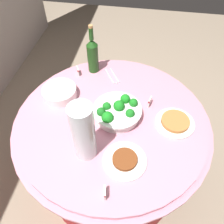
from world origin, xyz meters
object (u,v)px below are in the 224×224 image
Objects in this scene: serving_tongs at (113,76)px; food_plate_stir_fry at (125,160)px; food_plate_peanuts at (175,122)px; label_placard_front at (150,101)px; plate_stack at (60,92)px; label_placard_rear at (105,192)px; decorative_fruit_vase at (84,135)px; label_placard_mid at (78,71)px; broccoli_bowl at (117,111)px; wine_bottle at (93,55)px.

serving_tongs is 0.64m from food_plate_stir_fry.
label_placard_front is at bearing 51.45° from food_plate_peanuts.
plate_stack reaches higher than serving_tongs.
label_placard_rear is at bearing -172.95° from serving_tongs.
serving_tongs is at bearing -51.67° from plate_stack.
decorative_fruit_vase reaches higher than label_placard_mid.
label_placard_front and label_placard_rear have the same top height.
broccoli_bowl is 5.09× the size of label_placard_mid.
broccoli_bowl is at bearing 2.08° from label_placard_rear.
label_placard_rear is (-0.18, 0.07, 0.02)m from food_plate_stir_fry.
label_placard_rear is at bearing -145.26° from plate_stack.
food_plate_peanuts is at bearing -98.41° from plate_stack.
food_plate_peanuts is at bearing -41.29° from food_plate_stir_fry.
label_placard_rear is (-0.85, -0.24, -0.10)m from wine_bottle.
label_placard_front is (0.12, 0.15, 0.02)m from food_plate_peanuts.
broccoli_bowl is 1.27× the size of food_plate_peanuts.
plate_stack is 0.60m from food_plate_stir_fry.
serving_tongs is (0.34, 0.08, -0.04)m from broccoli_bowl.
label_placard_mid is (-0.01, 0.24, 0.03)m from serving_tongs.
decorative_fruit_vase is at bearing -170.72° from wine_bottle.
label_placard_rear is at bearing -164.17° from wine_bottle.
decorative_fruit_vase is (-0.65, -0.11, 0.02)m from wine_bottle.
serving_tongs is 0.34m from label_placard_front.
label_placard_front is at bearing -38.06° from decorative_fruit_vase.
label_placard_rear is (-0.20, -0.14, -0.12)m from decorative_fruit_vase.
broccoli_bowl reaches higher than food_plate_stir_fry.
broccoli_bowl is 0.46m from wine_bottle.
plate_stack reaches higher than label_placard_rear.
plate_stack is 0.62× the size of decorative_fruit_vase.
label_placard_rear reaches higher than serving_tongs.
food_plate_peanuts is (0.28, -0.25, 0.00)m from food_plate_stir_fry.
plate_stack is at bearing 35.32° from decorative_fruit_vase.
decorative_fruit_vase is 6.18× the size of label_placard_front.
label_placard_mid is (0.33, 0.32, -0.01)m from broccoli_bowl.
label_placard_mid reaches higher than serving_tongs.
wine_bottle is 0.20m from serving_tongs.
decorative_fruit_vase is at bearing 33.67° from label_placard_rear.
label_placard_mid is (0.21, 0.50, 0.00)m from label_placard_front.
decorative_fruit_vase reaches higher than serving_tongs.
decorative_fruit_vase reaches higher than label_placard_rear.
broccoli_bowl is 1.75× the size of serving_tongs.
serving_tongs is at bearing -3.48° from decorative_fruit_vase.
label_placard_front reaches higher than food_plate_peanuts.
food_plate_stir_fry is (-0.02, -0.20, -0.14)m from decorative_fruit_vase.
label_placard_front is 1.00× the size of label_placard_rear.
decorative_fruit_vase is at bearing -144.68° from plate_stack.
label_placard_rear is at bearing 145.96° from food_plate_peanuts.
plate_stack is 3.82× the size of label_placard_mid.
label_placard_rear is at bearing -156.85° from label_placard_mid.
serving_tongs is at bearing -87.16° from label_placard_mid.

